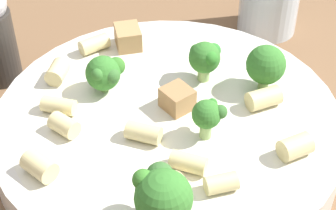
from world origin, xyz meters
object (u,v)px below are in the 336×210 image
object	(u,v)px
broccoli_floret_4	(205,57)
broccoli_floret_3	(266,64)
rigatoni_2	(64,125)
rigatoni_7	(94,44)
broccoli_floret_1	(162,195)
rigatoni_0	(40,166)
rigatoni_9	(295,147)
rigatoni_5	(59,106)
broccoli_floret_0	(210,113)
rigatoni_3	(188,163)
rigatoni_8	(264,98)
chicken_chunk_1	(179,100)
rigatoni_6	(169,187)
chicken_chunk_0	(128,37)
broccoli_floret_2	(105,73)
rigatoni_4	(57,72)
rigatoni_1	(144,133)
rigatoni_10	(221,183)

from	to	relation	value
broccoli_floret_4	broccoli_floret_3	bearing A→B (deg)	-151.85
rigatoni_2	rigatoni_7	world-z (taller)	same
broccoli_floret_1	rigatoni_0	xyz separation A→B (m)	(0.10, 0.03, -0.02)
rigatoni_0	rigatoni_9	world-z (taller)	same
rigatoni_2	rigatoni_5	distance (m)	0.03
broccoli_floret_4	rigatoni_5	bearing A→B (deg)	61.75
broccoli_floret_0	rigatoni_3	bearing A→B (deg)	106.89
broccoli_floret_0	broccoli_floret_3	world-z (taller)	broccoli_floret_3
rigatoni_2	rigatoni_7	distance (m)	0.11
broccoli_floret_3	rigatoni_2	size ratio (longest dim) A/B	1.86
rigatoni_3	rigatoni_8	distance (m)	0.10
rigatoni_0	broccoli_floret_0	bearing A→B (deg)	-119.59
broccoli_floret_4	rigatoni_5	xyz separation A→B (m)	(0.06, 0.11, -0.02)
chicken_chunk_1	rigatoni_2	bearing A→B (deg)	59.72
rigatoni_3	rigatoni_7	distance (m)	0.17
broccoli_floret_3	rigatoni_5	distance (m)	0.18
rigatoni_2	rigatoni_8	xyz separation A→B (m)	(-0.10, -0.13, 0.00)
rigatoni_6	rigatoni_9	size ratio (longest dim) A/B	0.91
rigatoni_6	chicken_chunk_1	world-z (taller)	chicken_chunk_1
broccoli_floret_0	broccoli_floret_4	bearing A→B (deg)	-48.00
broccoli_floret_4	chicken_chunk_0	bearing A→B (deg)	5.29
rigatoni_8	broccoli_floret_4	bearing A→B (deg)	3.86
broccoli_floret_2	rigatoni_4	distance (m)	0.05
rigatoni_0	rigatoni_3	bearing A→B (deg)	-135.75
broccoli_floret_4	rigatoni_7	distance (m)	0.11
rigatoni_6	broccoli_floret_1	bearing A→B (deg)	121.61
rigatoni_9	chicken_chunk_1	bearing A→B (deg)	9.67
chicken_chunk_0	rigatoni_3	bearing A→B (deg)	149.91
broccoli_floret_2	rigatoni_9	size ratio (longest dim) A/B	1.46
rigatoni_1	rigatoni_5	size ratio (longest dim) A/B	0.98
rigatoni_7	rigatoni_9	xyz separation A→B (m)	(-0.22, -0.01, 0.00)
broccoli_floret_2	rigatoni_10	xyz separation A→B (m)	(-0.14, 0.02, -0.01)
broccoli_floret_2	rigatoni_9	xyz separation A→B (m)	(-0.16, -0.04, -0.01)
broccoli_floret_4	rigatoni_6	size ratio (longest dim) A/B	1.71
rigatoni_2	rigatoni_4	bearing A→B (deg)	-35.62
rigatoni_9	rigatoni_10	size ratio (longest dim) A/B	1.04
broccoli_floret_2	rigatoni_4	bearing A→B (deg)	22.47
broccoli_floret_2	rigatoni_0	xyz separation A→B (m)	(-0.04, 0.10, -0.01)
broccoli_floret_3	rigatoni_1	xyz separation A→B (m)	(0.03, 0.12, -0.02)
rigatoni_8	rigatoni_10	bearing A→B (deg)	107.20
broccoli_floret_2	rigatoni_7	xyz separation A→B (m)	(0.05, -0.03, -0.01)
rigatoni_2	rigatoni_9	distance (m)	0.18
rigatoni_4	rigatoni_6	world-z (taller)	rigatoni_4
rigatoni_3	broccoli_floret_4	bearing A→B (deg)	-57.19
rigatoni_5	rigatoni_6	bearing A→B (deg)	177.77
broccoli_floret_1	rigatoni_7	bearing A→B (deg)	-30.32
rigatoni_8	chicken_chunk_1	distance (m)	0.07
rigatoni_0	rigatoni_1	xyz separation A→B (m)	(-0.03, -0.08, -0.00)
rigatoni_5	rigatoni_9	distance (m)	0.19
broccoli_floret_4	rigatoni_0	xyz separation A→B (m)	(0.02, 0.17, -0.01)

